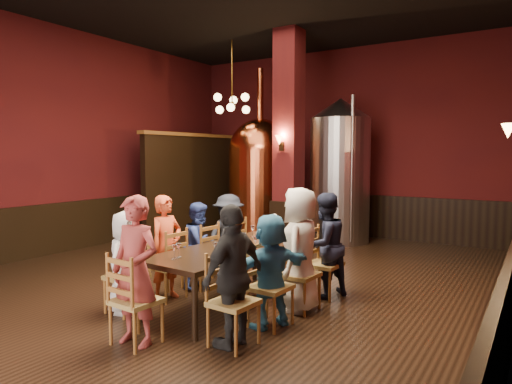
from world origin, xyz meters
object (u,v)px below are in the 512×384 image
Objects in this scene: steel_vessel at (340,171)px; dining_table at (231,252)px; rose_vase at (274,222)px; person_0 at (126,262)px; person_1 at (166,247)px; person_2 at (200,245)px; copper_kettle at (260,176)px.

dining_table is at bearing -84.91° from steel_vessel.
rose_vase is (0.14, 0.87, 0.30)m from dining_table.
rose_vase is (1.06, 1.82, 0.35)m from person_0.
dining_table is at bearing -55.87° from person_0.
person_1 reaches higher than person_0.
person_1 reaches higher than dining_table.
dining_table is 4.93m from steel_vessel.
dining_table is at bearing -128.98° from person_2.
person_2 is at bearing -15.51° from person_0.
rose_vase is at bearing 84.32° from dining_table.
person_2 is 0.32× the size of copper_kettle.
copper_kettle is (-1.51, 4.14, 0.82)m from person_2.
person_2 is at bearing -95.11° from steel_vessel.
steel_vessel is 4.04m from rose_vase.
person_0 is 0.40× the size of steel_vessel.
person_2 is 4.48m from copper_kettle.
person_1 is (0.04, 0.67, 0.07)m from person_0.
person_2 is (-0.83, 0.38, -0.06)m from dining_table.
person_2 reaches higher than rose_vase.
person_1 is 5.07m from copper_kettle.
rose_vase is (1.01, 1.15, 0.27)m from person_1.
dining_table is 1.94× the size of person_2.
person_1 is at bearing -94.92° from steel_vessel.
steel_vessel is at bearing -1.39° from person_1.
dining_table is 0.77× the size of steel_vessel.
copper_kettle is at bearing 124.15° from rose_vase.
copper_kettle is (-2.33, 4.52, 0.76)m from dining_table.
steel_vessel is at bearing -19.23° from person_2.
dining_table is 0.93m from rose_vase.
person_0 is 3.58× the size of rose_vase.
rose_vase is at bearing -81.75° from steel_vessel.
steel_vessel is at bearing -16.63° from person_0.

